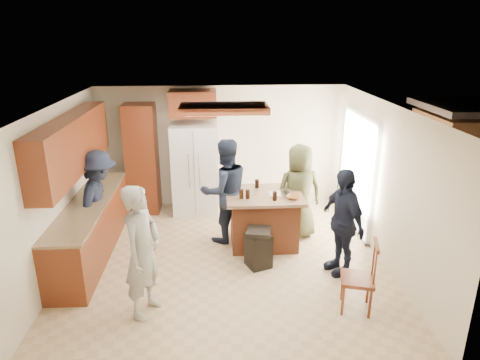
{
  "coord_description": "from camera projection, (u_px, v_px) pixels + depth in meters",
  "views": [
    {
      "loc": [
        -0.14,
        -6.09,
        3.51
      ],
      "look_at": [
        0.27,
        0.67,
        1.15
      ],
      "focal_mm": 32.0,
      "sensor_mm": 36.0,
      "label": 1
    }
  ],
  "objects": [
    {
      "name": "person_behind_left",
      "position": [
        225.0,
        191.0,
        7.34
      ],
      "size": [
        1.03,
        0.83,
        1.84
      ],
      "primitive_type": "imported",
      "rotation": [
        0.0,
        0.0,
        3.5
      ],
      "color": "#1B2236",
      "rests_on": "ground"
    },
    {
      "name": "room_shell",
      "position": [
        445.0,
        173.0,
        8.42
      ],
      "size": [
        8.0,
        5.2,
        5.0
      ],
      "color": "tan",
      "rests_on": "ground"
    },
    {
      "name": "person_behind_right",
      "position": [
        299.0,
        192.0,
        7.51
      ],
      "size": [
        0.89,
        0.64,
        1.7
      ],
      "primitive_type": "imported",
      "rotation": [
        0.0,
        0.0,
        3.26
      ],
      "color": "#3C4025",
      "rests_on": "ground"
    },
    {
      "name": "person_counter",
      "position": [
        100.0,
        202.0,
        7.02
      ],
      "size": [
        0.59,
        1.15,
        1.73
      ],
      "primitive_type": "imported",
      "rotation": [
        0.0,
        0.0,
        1.51
      ],
      "color": "black",
      "rests_on": "ground"
    },
    {
      "name": "spindle_chair",
      "position": [
        359.0,
        279.0,
        5.57
      ],
      "size": [
        0.51,
        0.51,
        0.99
      ],
      "color": "maroon",
      "rests_on": "ground"
    },
    {
      "name": "person_side_right",
      "position": [
        342.0,
        222.0,
        6.37
      ],
      "size": [
        0.76,
        1.07,
        1.66
      ],
      "primitive_type": "imported",
      "rotation": [
        0.0,
        0.0,
        -1.28
      ],
      "color": "black",
      "rests_on": "ground"
    },
    {
      "name": "island_items",
      "position": [
        276.0,
        193.0,
        7.08
      ],
      "size": [
        1.02,
        0.74,
        0.15
      ],
      "color": "silver",
      "rests_on": "kitchen_island"
    },
    {
      "name": "trash_bin",
      "position": [
        258.0,
        248.0,
        6.67
      ],
      "size": [
        0.44,
        0.44,
        0.63
      ],
      "color": "black",
      "rests_on": "ground"
    },
    {
      "name": "left_cabinetry",
      "position": [
        85.0,
        200.0,
        6.84
      ],
      "size": [
        0.64,
        3.0,
        2.3
      ],
      "color": "maroon",
      "rests_on": "ground"
    },
    {
      "name": "kitchen_island",
      "position": [
        264.0,
        219.0,
        7.33
      ],
      "size": [
        1.28,
        1.03,
        0.93
      ],
      "color": "brown",
      "rests_on": "ground"
    },
    {
      "name": "person_front_left",
      "position": [
        142.0,
        252.0,
        5.38
      ],
      "size": [
        0.67,
        0.77,
        1.77
      ],
      "primitive_type": "imported",
      "rotation": [
        0.0,
        0.0,
        1.21
      ],
      "color": "gray",
      "rests_on": "ground"
    },
    {
      "name": "refrigerator",
      "position": [
        195.0,
        169.0,
        8.58
      ],
      "size": [
        0.9,
        0.76,
        1.8
      ],
      "color": "white",
      "rests_on": "ground"
    },
    {
      "name": "back_wall_units",
      "position": [
        155.0,
        145.0,
        8.45
      ],
      "size": [
        1.8,
        0.6,
        2.45
      ],
      "color": "maroon",
      "rests_on": "ground"
    }
  ]
}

